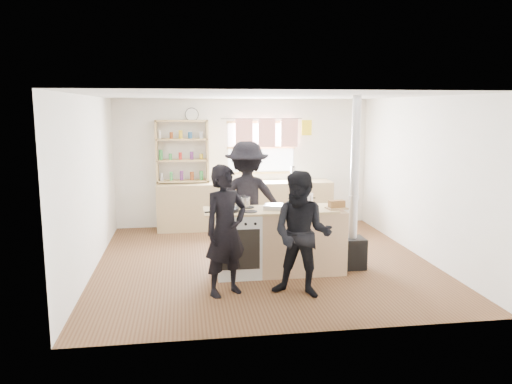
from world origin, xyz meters
TOP-DOWN VIEW (x-y plane):
  - ground at (0.00, 0.00)m, footprint 5.00×5.00m
  - back_counter at (0.00, 2.22)m, footprint 3.40×0.55m
  - shelving_unit at (-1.20, 2.34)m, footprint 1.00×0.28m
  - thermos at (0.94, 2.22)m, footprint 0.10×0.10m
  - cooking_island at (0.14, -0.55)m, footprint 1.97×0.64m
  - skillet_greens at (-0.60, -0.62)m, footprint 0.44×0.44m
  - roast_tray at (0.10, -0.56)m, footprint 0.42×0.35m
  - stockpot_stove at (-0.36, -0.37)m, footprint 0.21×0.21m
  - stockpot_counter at (0.46, -0.54)m, footprint 0.32×0.32m
  - bread_board at (0.93, -0.66)m, footprint 0.31×0.24m
  - flue_heater at (1.24, -0.49)m, footprint 0.35×0.35m
  - person_near_left at (-0.68, -1.27)m, footprint 0.72×0.64m
  - person_near_right at (0.24, -1.46)m, footprint 0.95×0.87m
  - person_far at (-0.21, 0.36)m, footprint 1.19×0.71m

SIDE VIEW (x-z plane):
  - ground at x=0.00m, z-range -0.01..0.00m
  - back_counter at x=0.00m, z-range 0.00..0.90m
  - cooking_island at x=0.14m, z-range 0.00..0.93m
  - flue_heater at x=1.24m, z-range -0.59..1.91m
  - person_near_right at x=0.24m, z-range 0.00..1.57m
  - person_near_left at x=-0.68m, z-range 0.00..1.64m
  - person_far at x=-0.21m, z-range 0.00..1.82m
  - skillet_greens at x=-0.60m, z-range 0.93..0.98m
  - roast_tray at x=0.10m, z-range 0.93..1.00m
  - bread_board at x=0.93m, z-range 0.92..1.04m
  - stockpot_stove at x=-0.36m, z-range 0.92..1.09m
  - stockpot_counter at x=0.46m, z-range 0.92..1.16m
  - thermos at x=0.94m, z-range 0.90..1.18m
  - shelving_unit at x=-1.20m, z-range 0.91..2.11m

